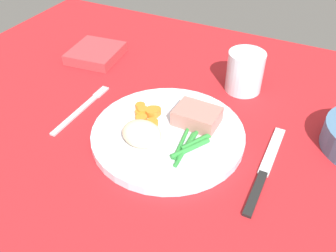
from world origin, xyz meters
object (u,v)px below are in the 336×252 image
at_px(knife, 265,170).
at_px(dinner_plate, 168,134).
at_px(meat_portion, 197,116).
at_px(water_glass, 244,74).
at_px(fork, 81,109).
at_px(napkin, 96,53).

bearing_deg(knife, dinner_plate, 174.98).
xyz_separation_m(dinner_plate, meat_portion, (0.04, 0.04, 0.02)).
bearing_deg(knife, water_glass, 111.89).
bearing_deg(water_glass, knife, -64.05).
height_order(fork, knife, knife).
height_order(knife, napkin, napkin).
relative_size(dinner_plate, meat_portion, 3.48).
bearing_deg(dinner_plate, fork, -179.19).
bearing_deg(knife, fork, 175.90).
bearing_deg(water_glass, dinner_plate, -108.88).
bearing_deg(dinner_plate, water_glass, 71.12).
height_order(meat_portion, fork, meat_portion).
xyz_separation_m(water_glass, napkin, (-0.34, -0.02, -0.02)).
bearing_deg(meat_portion, napkin, 155.99).
relative_size(meat_portion, water_glass, 0.91).
relative_size(fork, knife, 0.81).
distance_m(dinner_plate, meat_portion, 0.06).
xyz_separation_m(meat_portion, fork, (-0.22, -0.04, -0.03)).
relative_size(dinner_plate, water_glass, 3.18).
bearing_deg(meat_portion, dinner_plate, -130.60).
relative_size(meat_portion, fork, 0.45).
bearing_deg(napkin, meat_portion, -24.01).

